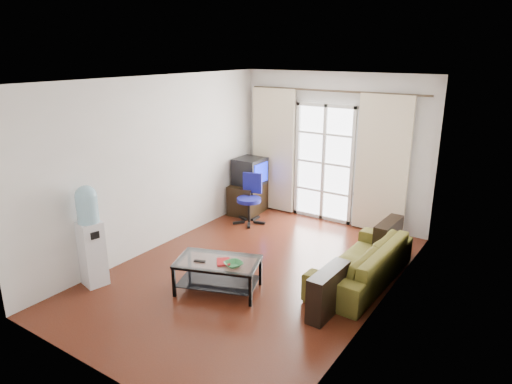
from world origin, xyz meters
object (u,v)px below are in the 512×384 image
at_px(crt_tv, 249,171).
at_px(task_chair, 250,209).
at_px(sofa, 362,261).
at_px(coffee_table, 218,271).
at_px(tv_stand, 248,198).
at_px(water_cooler, 90,234).

height_order(crt_tv, task_chair, crt_tv).
height_order(sofa, crt_tv, crt_tv).
xyz_separation_m(coffee_table, tv_stand, (-1.42, 2.74, 0.01)).
height_order(tv_stand, water_cooler, water_cooler).
relative_size(sofa, tv_stand, 2.54).
bearing_deg(tv_stand, sofa, -31.82).
relative_size(sofa, task_chair, 2.21).
bearing_deg(task_chair, sofa, -36.47).
bearing_deg(sofa, coffee_table, -46.13).
height_order(sofa, tv_stand, same).
height_order(sofa, water_cooler, water_cooler).
bearing_deg(coffee_table, sofa, 41.85).
distance_m(tv_stand, task_chair, 0.57).
bearing_deg(crt_tv, task_chair, -54.34).
bearing_deg(water_cooler, sofa, 48.63).
xyz_separation_m(sofa, coffee_table, (-1.47, -1.31, -0.01)).
height_order(sofa, coffee_table, sofa).
relative_size(task_chair, water_cooler, 0.65).
distance_m(sofa, water_cooler, 3.67).
bearing_deg(sofa, tv_stand, -114.39).
distance_m(tv_stand, water_cooler, 3.56).
xyz_separation_m(coffee_table, task_chair, (-1.07, 2.29, -0.01)).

